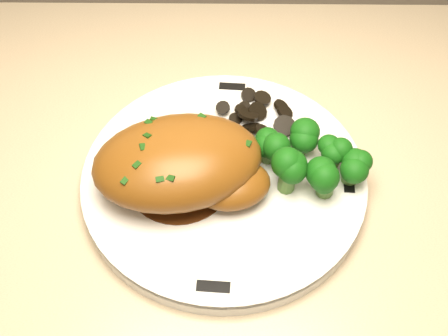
{
  "coord_description": "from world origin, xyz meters",
  "views": [
    {
      "loc": [
        0.18,
        1.3,
        1.34
      ],
      "look_at": [
        0.18,
        1.66,
        0.88
      ],
      "focal_mm": 45.0,
      "sensor_mm": 36.0,
      "label": 1
    }
  ],
  "objects_px": {
    "plate": "(224,179)",
    "chicken_breast": "(184,164)",
    "broccoli_florets": "(312,158)",
    "counter": "(28,322)"
  },
  "relations": [
    {
      "from": "plate",
      "to": "chicken_breast",
      "type": "relative_size",
      "value": 1.55
    },
    {
      "from": "plate",
      "to": "broccoli_florets",
      "type": "height_order",
      "value": "broccoli_florets"
    },
    {
      "from": "counter",
      "to": "broccoli_florets",
      "type": "distance_m",
      "value": 0.63
    },
    {
      "from": "plate",
      "to": "broccoli_florets",
      "type": "bearing_deg",
      "value": 1.95
    },
    {
      "from": "counter",
      "to": "chicken_breast",
      "type": "xyz_separation_m",
      "value": [
        0.29,
        -0.03,
        0.47
      ]
    },
    {
      "from": "counter",
      "to": "broccoli_florets",
      "type": "xyz_separation_m",
      "value": [
        0.42,
        -0.01,
        0.46
      ]
    },
    {
      "from": "plate",
      "to": "broccoli_florets",
      "type": "distance_m",
      "value": 0.1
    },
    {
      "from": "chicken_breast",
      "to": "broccoli_florets",
      "type": "relative_size",
      "value": 1.75
    },
    {
      "from": "counter",
      "to": "chicken_breast",
      "type": "height_order",
      "value": "counter"
    },
    {
      "from": "plate",
      "to": "chicken_breast",
      "type": "bearing_deg",
      "value": -161.76
    }
  ]
}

